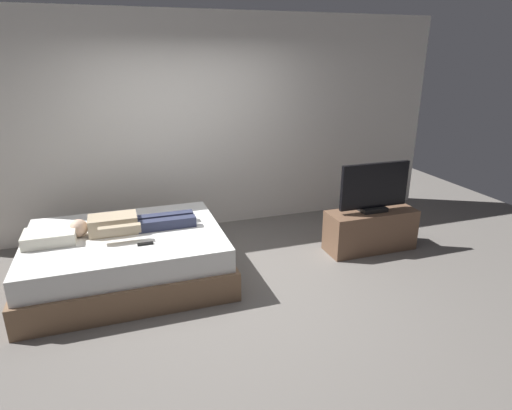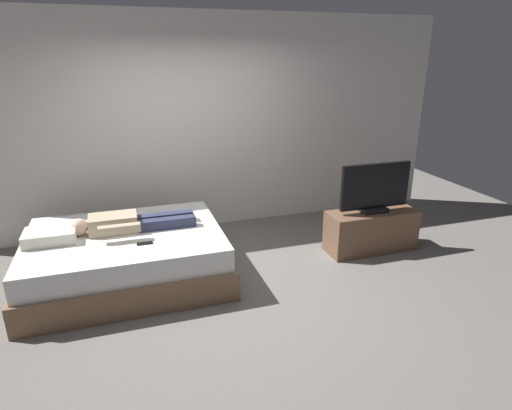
{
  "view_description": "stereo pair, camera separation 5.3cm",
  "coord_description": "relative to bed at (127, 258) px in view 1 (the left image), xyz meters",
  "views": [
    {
      "loc": [
        -0.94,
        -3.77,
        2.29
      ],
      "look_at": [
        0.5,
        0.51,
        0.69
      ],
      "focal_mm": 30.09,
      "sensor_mm": 36.0,
      "label": 1
    },
    {
      "loc": [
        -0.89,
        -3.79,
        2.29
      ],
      "look_at": [
        0.5,
        0.51,
        0.69
      ],
      "focal_mm": 30.09,
      "sensor_mm": 36.0,
      "label": 2
    }
  ],
  "objects": [
    {
      "name": "bed",
      "position": [
        0.0,
        0.0,
        0.0
      ],
      "size": [
        2.03,
        1.56,
        0.54
      ],
      "color": "brown",
      "rests_on": "ground"
    },
    {
      "name": "tv_stand",
      "position": [
        2.86,
        -0.14,
        -0.01
      ],
      "size": [
        1.1,
        0.4,
        0.5
      ],
      "primitive_type": "cube",
      "color": "brown",
      "rests_on": "ground"
    },
    {
      "name": "back_wall",
      "position": [
        1.33,
        1.34,
        1.14
      ],
      "size": [
        6.4,
        0.1,
        2.8
      ],
      "primitive_type": "cube",
      "color": "silver",
      "rests_on": "ground"
    },
    {
      "name": "person",
      "position": [
        0.03,
        0.06,
        0.36
      ],
      "size": [
        1.26,
        0.46,
        0.18
      ],
      "color": "tan",
      "rests_on": "bed"
    },
    {
      "name": "tv",
      "position": [
        2.86,
        -0.14,
        0.52
      ],
      "size": [
        0.88,
        0.2,
        0.59
      ],
      "color": "black",
      "rests_on": "tv_stand"
    },
    {
      "name": "pillow",
      "position": [
        -0.69,
        -0.0,
        0.34
      ],
      "size": [
        0.48,
        0.34,
        0.12
      ],
      "primitive_type": "cube",
      "color": "silver",
      "rests_on": "bed"
    },
    {
      "name": "remote",
      "position": [
        0.18,
        -0.35,
        0.29
      ],
      "size": [
        0.15,
        0.04,
        0.02
      ],
      "primitive_type": "cube",
      "color": "black",
      "rests_on": "bed"
    },
    {
      "name": "ground_plane",
      "position": [
        0.93,
        -0.51,
        -0.26
      ],
      "size": [
        10.0,
        10.0,
        0.0
      ],
      "primitive_type": "plane",
      "color": "slate"
    }
  ]
}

